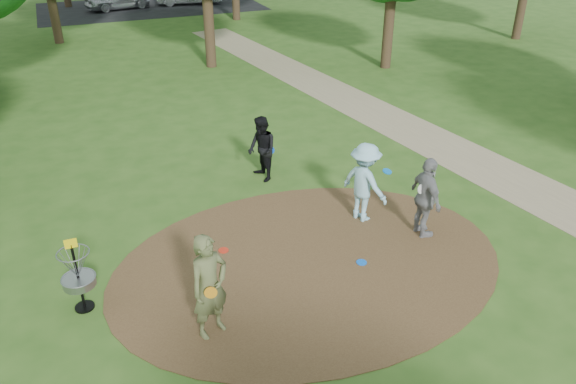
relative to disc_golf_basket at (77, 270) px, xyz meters
name	(u,v)px	position (x,y,z in m)	size (l,w,h in m)	color
ground	(310,263)	(4.50, -0.30, -0.87)	(100.00, 100.00, 0.00)	#2D5119
dirt_clearing	(310,263)	(4.50, -0.30, -0.86)	(8.40, 8.40, 0.02)	#47301C
footpath	(493,171)	(11.00, 1.70, -0.87)	(2.00, 40.00, 0.01)	#8C7A5B
parking_lot	(151,7)	(6.50, 29.70, -0.87)	(14.00, 8.00, 0.01)	black
player_observer_with_disc	(210,287)	(2.07, -1.54, 0.13)	(0.86, 0.73, 2.01)	#585E36
player_throwing_with_disc	(365,183)	(6.40, 0.88, 0.09)	(1.31, 1.42, 1.93)	#97D0E2
player_walking_with_disc	(262,149)	(4.90, 3.71, 0.01)	(0.75, 0.92, 1.76)	black
player_waiting_with_disc	(426,198)	(7.31, -0.25, 0.08)	(0.55, 1.15, 1.90)	gray
disc_ground_blue	(362,262)	(5.51, -0.72, -0.85)	(0.22, 0.22, 0.02)	blue
disc_ground_red	(223,250)	(2.95, 0.80, -0.85)	(0.22, 0.22, 0.02)	red
disc_golf_basket	(77,270)	(0.00, 0.00, 0.00)	(0.63, 0.63, 1.54)	black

